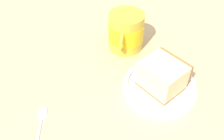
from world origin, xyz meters
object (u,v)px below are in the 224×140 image
cake_slice (163,75)px  teaspoon (41,123)px  tea_mug (126,31)px  small_plate (160,86)px

cake_slice → teaspoon: size_ratio=0.73×
cake_slice → tea_mug: 16.27cm
small_plate → teaspoon: bearing=68.6°
tea_mug → cake_slice: bearing=163.4°
teaspoon → tea_mug: bearing=-77.1°
small_plate → teaspoon: 25.02cm
small_plate → tea_mug: (15.57, -4.92, 3.78)cm
cake_slice → teaspoon: cake_slice is taller
cake_slice → tea_mug: (15.57, -4.65, 0.70)cm
teaspoon → small_plate: bearing=-111.4°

